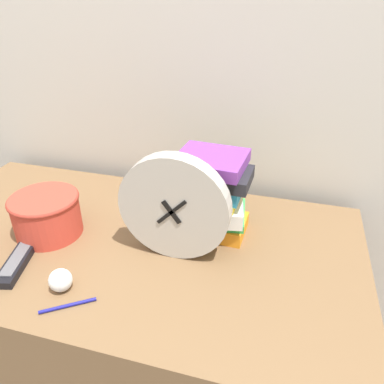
{
  "coord_description": "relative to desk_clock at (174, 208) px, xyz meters",
  "views": [
    {
      "loc": [
        0.41,
        -0.41,
        1.4
      ],
      "look_at": [
        0.19,
        0.39,
        0.93
      ],
      "focal_mm": 35.0,
      "sensor_mm": 36.0,
      "label": 1
    }
  ],
  "objects": [
    {
      "name": "tv_remote",
      "position": [
        -0.37,
        -0.15,
        -0.13
      ],
      "size": [
        0.09,
        0.18,
        0.02
      ],
      "color": "black",
      "rests_on": "desk"
    },
    {
      "name": "basket",
      "position": [
        -0.37,
        -0.01,
        -0.08
      ],
      "size": [
        0.19,
        0.19,
        0.12
      ],
      "color": "#C63D2D",
      "rests_on": "desk"
    },
    {
      "name": "pen",
      "position": [
        -0.17,
        -0.24,
        -0.14
      ],
      "size": [
        0.11,
        0.08,
        0.01
      ],
      "color": "navy",
      "rests_on": "desk"
    },
    {
      "name": "book_stack",
      "position": [
        0.06,
        0.12,
        -0.02
      ],
      "size": [
        0.23,
        0.2,
        0.24
      ],
      "color": "orange",
      "rests_on": "desk"
    },
    {
      "name": "desk",
      "position": [
        -0.16,
        0.02,
        -0.53
      ],
      "size": [
        1.3,
        0.69,
        0.77
      ],
      "color": "brown",
      "rests_on": "ground_plane"
    },
    {
      "name": "desk_clock",
      "position": [
        0.0,
        0.0,
        0.0
      ],
      "size": [
        0.28,
        0.05,
        0.28
      ],
      "color": "#B7B2A8",
      "rests_on": "desk"
    },
    {
      "name": "wall_back",
      "position": [
        -0.16,
        0.44,
        0.29
      ],
      "size": [
        6.0,
        0.04,
        2.4
      ],
      "color": "beige",
      "rests_on": "ground_plane"
    },
    {
      "name": "crumpled_paper_ball",
      "position": [
        -0.21,
        -0.2,
        -0.11
      ],
      "size": [
        0.05,
        0.05,
        0.05
      ],
      "color": "white",
      "rests_on": "desk"
    }
  ]
}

